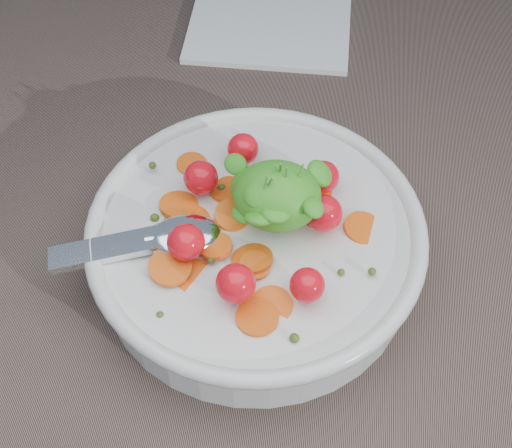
# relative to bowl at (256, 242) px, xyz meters

# --- Properties ---
(ground) EXTENTS (6.00, 6.00, 0.00)m
(ground) POSITION_rel_bowl_xyz_m (-0.02, 0.03, -0.03)
(ground) COLOR #715B51
(ground) RESTS_ON ground
(bowl) EXTENTS (0.25, 0.24, 0.10)m
(bowl) POSITION_rel_bowl_xyz_m (0.00, 0.00, 0.00)
(bowl) COLOR silver
(bowl) RESTS_ON ground
(napkin) EXTENTS (0.16, 0.14, 0.01)m
(napkin) POSITION_rel_bowl_xyz_m (-0.02, 0.28, -0.03)
(napkin) COLOR white
(napkin) RESTS_ON ground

